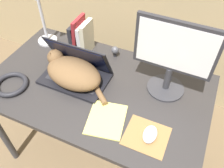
# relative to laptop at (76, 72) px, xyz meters

# --- Properties ---
(desk) EXTENTS (1.26, 0.74, 0.75)m
(desk) POSITION_rel_laptop_xyz_m (0.14, -0.01, -0.13)
(desk) COLOR #2D2B2B
(desk) RESTS_ON ground_plane
(laptop) EXTENTS (0.38, 0.24, 0.24)m
(laptop) POSITION_rel_laptop_xyz_m (0.00, 0.00, 0.00)
(laptop) COLOR black
(laptop) RESTS_ON desk
(cat) EXTENTS (0.44, 0.25, 0.15)m
(cat) POSITION_rel_laptop_xyz_m (-0.00, -0.03, 0.02)
(cat) COLOR brown
(cat) RESTS_ON desk
(external_monitor) EXTENTS (0.40, 0.21, 0.43)m
(external_monitor) POSITION_rel_laptop_xyz_m (0.50, 0.13, 0.19)
(external_monitor) COLOR #333338
(external_monitor) RESTS_ON desk
(mousepad) EXTENTS (0.20, 0.18, 0.00)m
(mousepad) POSITION_rel_laptop_xyz_m (0.50, -0.21, -0.04)
(mousepad) COLOR olive
(mousepad) RESTS_ON desk
(computer_mouse) EXTENTS (0.06, 0.10, 0.04)m
(computer_mouse) POSITION_rel_laptop_xyz_m (0.51, -0.20, -0.02)
(computer_mouse) COLOR silver
(computer_mouse) RESTS_ON mousepad
(book_row) EXTENTS (0.12, 0.14, 0.24)m
(book_row) POSITION_rel_laptop_xyz_m (-0.09, 0.24, 0.06)
(book_row) COLOR #232328
(book_row) RESTS_ON desk
(desk_lamp) EXTENTS (0.17, 0.17, 0.44)m
(desk_lamp) POSITION_rel_laptop_xyz_m (-0.32, 0.20, 0.25)
(desk_lamp) COLOR silver
(desk_lamp) RESTS_ON desk
(cable_coil) EXTENTS (0.19, 0.19, 0.03)m
(cable_coil) POSITION_rel_laptop_xyz_m (-0.30, -0.21, -0.03)
(cable_coil) COLOR #232328
(cable_coil) RESTS_ON desk
(notepad) EXTENTS (0.22, 0.24, 0.01)m
(notepad) POSITION_rel_laptop_xyz_m (0.29, -0.20, -0.04)
(notepad) COLOR #E5DB6B
(notepad) RESTS_ON desk
(webcam) EXTENTS (0.05, 0.05, 0.07)m
(webcam) POSITION_rel_laptop_xyz_m (0.12, 0.27, 0.00)
(webcam) COLOR #232328
(webcam) RESTS_ON desk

